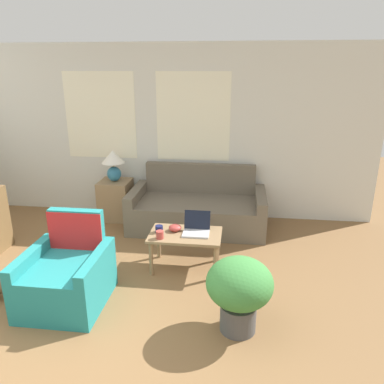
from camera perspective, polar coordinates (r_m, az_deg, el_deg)
name	(u,v)px	position (r m, az deg, el deg)	size (l,w,h in m)	color
ground_plane	(60,372)	(3.40, -19.53, -24.49)	(16.00, 16.00, 0.00)	brown
wall_back	(152,132)	(5.83, -6.06, 9.04)	(6.72, 0.06, 2.60)	silver
couch	(198,209)	(5.53, 0.89, -2.66)	(1.95, 0.93, 0.87)	#665B4C
armchair	(68,276)	(4.03, -18.40, -12.12)	(0.77, 0.83, 0.87)	teal
side_table	(116,200)	(5.91, -11.51, -1.16)	(0.46, 0.46, 0.61)	#937551
table_lamp	(113,162)	(5.74, -11.90, 4.49)	(0.35, 0.35, 0.47)	teal
coffee_table	(185,238)	(4.35, -1.01, -7.06)	(0.83, 0.52, 0.44)	#8E704C
laptop	(196,228)	(4.33, 0.68, -5.56)	(0.30, 0.28, 0.23)	#B7B7BC
cup_navy	(159,229)	(4.36, -5.03, -5.63)	(0.09, 0.09, 0.08)	#191E4C
cup_yellow	(160,235)	(4.21, -4.93, -6.50)	(0.09, 0.09, 0.09)	#B23D38
snack_bowl	(175,228)	(4.39, -2.60, -5.46)	(0.15, 0.15, 0.08)	#B23D38
potted_plant	(239,288)	(3.39, 7.22, -14.36)	(0.59, 0.59, 0.70)	#4C4C4C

